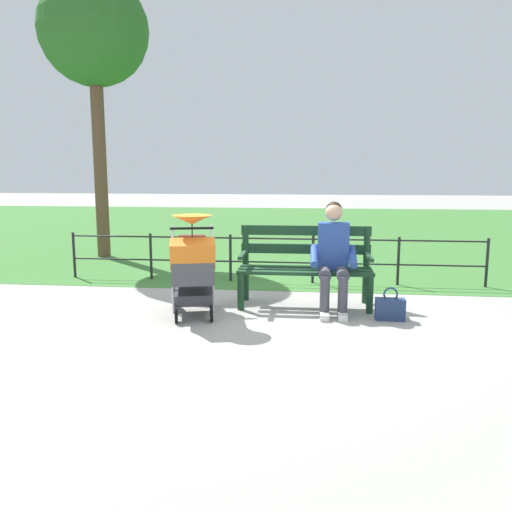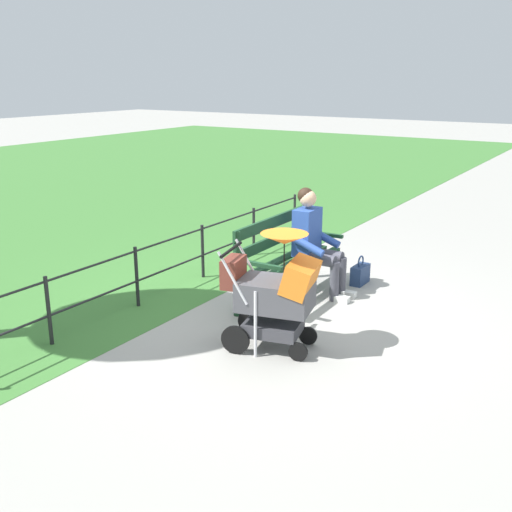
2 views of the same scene
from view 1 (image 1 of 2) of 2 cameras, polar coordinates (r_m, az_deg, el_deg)
The scene contains 8 objects.
ground_plane at distance 6.41m, azimuth 0.61°, elevation -5.45°, with size 60.00×60.00×0.00m, color #9E9B93.
grass_lawn at distance 15.06m, azimuth 4.09°, elevation 3.08°, with size 40.00×16.00×0.01m, color #3D7533.
park_bench at distance 6.38m, azimuth 5.38°, elevation -0.72°, with size 1.61×0.62×0.96m.
person_on_bench at distance 6.13m, azimuth 8.44°, elevation 0.25°, with size 0.54×0.74×1.28m.
stroller at distance 5.91m, azimuth -6.92°, elevation -0.88°, with size 0.69×0.97×1.15m.
handbag at distance 5.97m, azimuth 14.41°, elevation -5.58°, with size 0.32×0.14×0.37m.
park_fence at distance 7.67m, azimuth 1.68°, elevation 0.16°, with size 6.12×0.04×0.70m.
tree_near_bench at distance 10.60m, azimuth -17.26°, elevation 22.13°, with size 1.96×1.96×5.10m.
Camera 1 is at (-0.64, 6.16, 1.63)m, focal length 36.68 mm.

